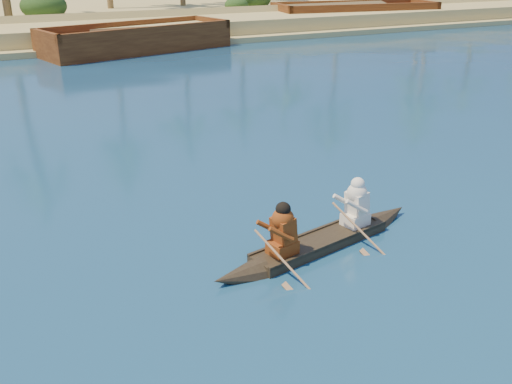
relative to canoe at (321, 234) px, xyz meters
name	(u,v)px	position (x,y,z in m)	size (l,w,h in m)	color
ground	(446,144)	(7.07, 4.00, -0.27)	(160.00, 160.00, 0.00)	navy
sandy_embankment	(106,7)	(7.07, 50.89, 0.25)	(150.00, 51.00, 1.50)	tan
shrub_cluster	(151,14)	(7.07, 35.50, 0.93)	(100.00, 6.00, 2.40)	#1F3312
canoe	(321,234)	(0.00, 0.00, 0.00)	(5.19, 1.74, 1.42)	#31291B
barge_mid	(137,40)	(3.40, 26.00, 0.38)	(11.79, 6.37, 1.87)	brown
barge_right	(355,16)	(22.71, 31.00, 0.49)	(13.52, 6.18, 2.17)	brown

